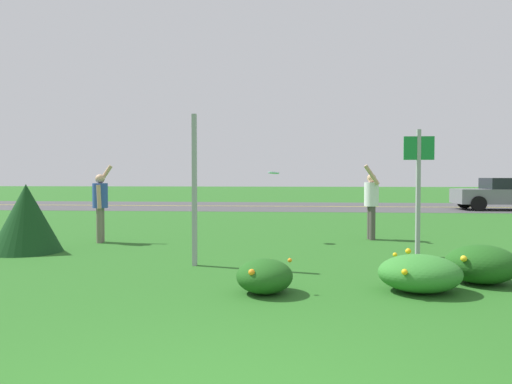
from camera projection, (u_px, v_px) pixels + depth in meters
ground_plane at (280, 230)px, 13.64m from camera, size 120.00×120.00×0.00m
highway_strip at (288, 206)px, 24.50m from camera, size 120.00×7.83×0.01m
highway_center_stripe at (288, 206)px, 24.50m from camera, size 120.00×0.16×0.00m
daylily_clump_front_center at (265, 276)px, 6.24m from camera, size 0.73×0.79×0.45m
daylily_clump_mid_center at (420, 273)px, 6.31m from camera, size 1.07×0.99×0.50m
daylily_clump_front_left at (481, 264)px, 6.80m from camera, size 1.00×0.88×0.55m
sign_post_near_path at (194, 190)px, 8.16m from camera, size 0.07×0.10×2.56m
sign_post_by_roadside at (418, 179)px, 9.09m from camera, size 0.56×0.10×2.39m
evergreen_shrub_side at (26, 218)px, 9.60m from camera, size 1.38×1.38×1.36m
person_thrower_blue_shirt at (100, 202)px, 11.04m from camera, size 0.38×0.52×1.78m
person_catcher_white_shirt at (371, 200)px, 11.55m from camera, size 0.39×0.52×1.79m
frisbee_pale_blue at (274, 173)px, 11.21m from camera, size 0.27×0.27×0.07m
car_gray_center_left at (507, 194)px, 21.87m from camera, size 4.50×2.00×1.45m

